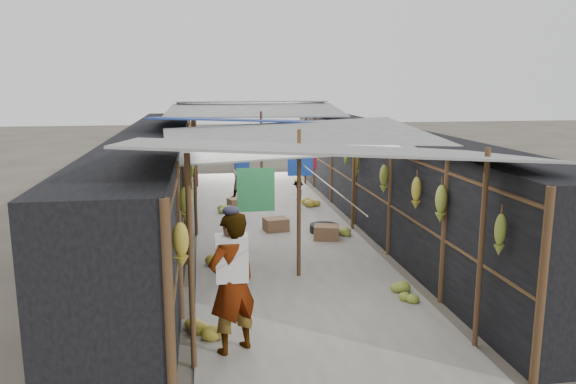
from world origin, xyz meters
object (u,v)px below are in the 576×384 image
black_basin (324,229)px  shopper_blue (242,172)px  crate_near (276,225)px  vendor_seated (298,195)px  vendor_elderly (232,283)px

black_basin → shopper_blue: size_ratio=0.40×
crate_near → vendor_seated: vendor_seated is taller
crate_near → vendor_seated: (0.91, 2.27, 0.23)m
vendor_elderly → shopper_blue: size_ratio=1.12×
vendor_elderly → vendor_seated: 8.31m
black_basin → shopper_blue: bearing=111.6°
black_basin → shopper_blue: 4.30m
black_basin → vendor_seated: vendor_seated is taller
crate_near → vendor_elderly: vendor_elderly is taller
crate_near → vendor_seated: bearing=56.5°
shopper_blue → crate_near: bearing=-71.4°
crate_near → vendor_seated: 2.46m
vendor_elderly → vendor_seated: bearing=-136.5°
crate_near → shopper_blue: shopper_blue is taller
crate_near → vendor_elderly: size_ratio=0.29×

